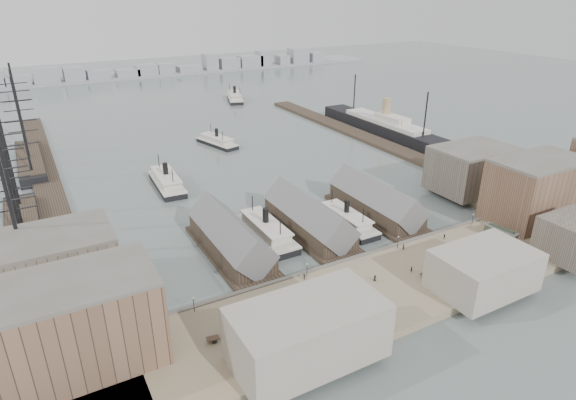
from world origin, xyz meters
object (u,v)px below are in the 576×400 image
ferry_docked_west (266,230)px  ocean_steamer (385,127)px  horse_cart_center (342,295)px  horse_cart_right (431,273)px  tram (501,234)px  horse_cart_left (221,335)px

ferry_docked_west → ocean_steamer: size_ratio=0.31×
horse_cart_center → horse_cart_right: bearing=-100.8°
ocean_steamer → tram: bearing=-113.3°
ocean_steamer → horse_cart_right: ocean_steamer is taller
horse_cart_left → horse_cart_center: 30.74m
tram → horse_cart_left: 88.02m
tram → horse_cart_center: bearing=173.6°
horse_cart_center → horse_cart_left: bearing=85.4°
ocean_steamer → horse_cart_left: 174.50m
horse_cart_left → horse_cart_center: (30.74, -0.40, -0.04)m
ocean_steamer → horse_cart_left: size_ratio=19.35×
horse_cart_center → ferry_docked_west: bearing=-2.9°
ferry_docked_west → horse_cart_left: ferry_docked_west is taller
tram → horse_cart_right: size_ratio=2.17×
ocean_steamer → horse_cart_center: 152.25m
ocean_steamer → horse_cart_center: ocean_steamer is taller
ocean_steamer → horse_cart_right: size_ratio=20.11×
tram → horse_cart_left: size_ratio=2.09×
ferry_docked_west → horse_cart_right: 49.78m
tram → horse_cart_right: (-31.88, -4.59, -1.01)m
tram → ocean_steamer: bearing=58.9°
ferry_docked_west → ocean_steamer: ocean_steamer is taller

